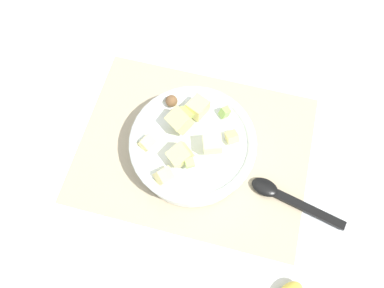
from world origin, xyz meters
name	(u,v)px	position (x,y,z in m)	size (l,w,h in m)	color
ground_plane	(194,149)	(0.00, 0.00, 0.00)	(2.40, 2.40, 0.00)	silver
placemat	(194,148)	(0.00, 0.00, 0.00)	(0.49, 0.37, 0.01)	tan
salad_bowl	(192,145)	(0.00, 0.01, 0.05)	(0.25, 0.25, 0.12)	white
serving_spoon	(282,196)	(-0.20, 0.06, 0.01)	(0.20, 0.07, 0.01)	black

